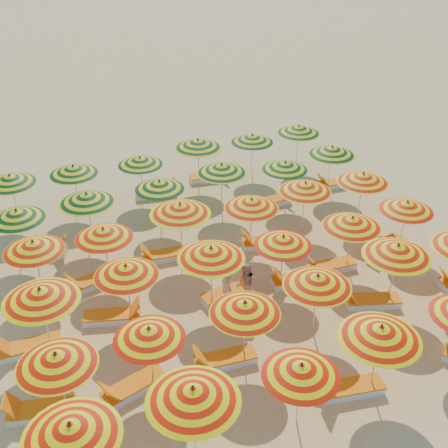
{
  "coord_description": "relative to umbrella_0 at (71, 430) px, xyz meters",
  "views": [
    {
      "loc": [
        -6.46,
        -14.25,
        11.33
      ],
      "look_at": [
        0.0,
        0.5,
        1.6
      ],
      "focal_mm": 45.0,
      "sensor_mm": 36.0,
      "label": 1
    }
  ],
  "objects": [
    {
      "name": "umbrella_28",
      "position": [
        10.28,
        9.65,
        -0.24
      ],
      "size": [
        1.91,
        1.91,
        1.94
      ],
      "color": "silver",
      "rests_on": "ground"
    },
    {
      "name": "umbrella_34",
      "position": [
        10.26,
        12.61,
        -0.18
      ],
      "size": [
        2.23,
        2.23,
        2.0
      ],
      "color": "silver",
      "rests_on": "ground"
    },
    {
      "name": "lounger_14",
      "position": [
        1.8,
        7.22,
        -1.79
      ],
      "size": [
        1.82,
        0.94,
        0.69
      ],
      "rotation": [
        0.0,
        0.0,
        3.36
      ],
      "color": "white",
      "rests_on": "ground"
    },
    {
      "name": "lounger_9",
      "position": [
        2.01,
        5.22,
        -1.79
      ],
      "size": [
        1.83,
        1.07,
        0.69
      ],
      "rotation": [
        0.0,
        0.0,
        -0.31
      ],
      "color": "white",
      "rests_on": "ground"
    },
    {
      "name": "beachgoer_a",
      "position": [
        5.49,
        4.65,
        -1.26
      ],
      "size": [
        0.34,
        0.5,
        1.37
      ],
      "primitive_type": "imported",
      "rotation": [
        0.0,
        0.0,
        4.69
      ],
      "color": "tan",
      "rests_on": "ground"
    },
    {
      "name": "umbrella_18",
      "position": [
        0.23,
        7.53,
        -0.17
      ],
      "size": [
        2.01,
        2.01,
        2.02
      ],
      "color": "silver",
      "rests_on": "ground"
    },
    {
      "name": "umbrella_20",
      "position": [
        5.08,
        7.6,
        0.02
      ],
      "size": [
        2.79,
        2.79,
        2.23
      ],
      "color": "silver",
      "rests_on": "ground"
    },
    {
      "name": "lounger_6",
      "position": [
        9.61,
        2.7,
        -1.79
      ],
      "size": [
        1.83,
        1.13,
        0.69
      ],
      "rotation": [
        0.0,
        0.0,
        2.8
      ],
      "color": "white",
      "rests_on": "ground"
    },
    {
      "name": "umbrella_12",
      "position": [
        0.07,
        4.71,
        0.02
      ],
      "size": [
        2.49,
        2.49,
        2.23
      ],
      "color": "silver",
      "rests_on": "ground"
    },
    {
      "name": "umbrella_15",
      "position": [
        7.49,
        4.75,
        -0.21
      ],
      "size": [
        2.0,
        2.0,
        1.97
      ],
      "color": "silver",
      "rests_on": "ground"
    },
    {
      "name": "ground",
      "position": [
        6.28,
        6.14,
        -1.94
      ],
      "size": [
        120.0,
        120.0,
        0.0
      ],
      "primitive_type": "plane",
      "color": "#DCB962",
      "rests_on": "ground"
    },
    {
      "name": "lounger_3",
      "position": [
        -0.53,
        2.44,
        -1.79
      ],
      "size": [
        1.82,
        0.99,
        0.69
      ],
      "rotation": [
        0.0,
        0.0,
        2.89
      ],
      "color": "white",
      "rests_on": "ground"
    },
    {
      "name": "umbrella_9",
      "position": [
        7.29,
        2.41,
        -0.1
      ],
      "size": [
        2.46,
        2.46,
        2.09
      ],
      "color": "silver",
      "rests_on": "ground"
    },
    {
      "name": "umbrella_23",
      "position": [
        12.29,
        7.24,
        -0.09
      ],
      "size": [
        2.62,
        2.62,
        2.11
      ],
      "color": "silver",
      "rests_on": "ground"
    },
    {
      "name": "lounger_10",
      "position": [
        5.64,
        4.85,
        -1.79
      ],
      "size": [
        1.79,
        0.77,
        0.69
      ],
      "rotation": [
        0.0,
        0.0,
        0.11
      ],
      "color": "white",
      "rests_on": "ground"
    },
    {
      "name": "lounger_16",
      "position": [
        8.08,
        7.07,
        -1.79
      ],
      "size": [
        1.81,
        0.91,
        0.69
      ],
      "rotation": [
        0.0,
        0.0,
        2.94
      ],
      "color": "white",
      "rests_on": "ground"
    },
    {
      "name": "lounger_8",
      "position": [
        -0.53,
        4.88,
        -1.79
      ],
      "size": [
        1.74,
        0.62,
        0.69
      ],
      "rotation": [
        0.0,
        0.0,
        3.12
      ],
      "color": "white",
      "rests_on": "ground"
    },
    {
      "name": "umbrella_27",
      "position": [
        7.71,
        10.14,
        -0.09
      ],
      "size": [
        2.49,
        2.49,
        2.11
      ],
      "color": "silver",
      "rests_on": "ground"
    },
    {
      "name": "umbrella_22",
      "position": [
        9.91,
        7.48,
        -0.1
      ],
      "size": [
        2.32,
        2.32,
        2.09
      ],
      "color": "silver",
      "rests_on": "ground"
    },
    {
      "name": "umbrella_17",
      "position": [
        12.52,
        4.95,
        -0.19
      ],
      "size": [
        2.38,
        2.38,
        1.99
      ],
      "color": "silver",
      "rests_on": "ground"
    },
    {
      "name": "umbrella_32",
      "position": [
        5.07,
        12.42,
        -0.23
      ],
      "size": [
        2.15,
        2.15,
        1.94
      ],
      "color": "silver",
      "rests_on": "ground"
    },
    {
      "name": "lounger_19",
      "position": [
        13.1,
        10.04,
        -1.79
      ],
      "size": [
        1.77,
        0.72,
        0.69
      ],
      "rotation": [
        0.0,
        0.0,
        3.06
      ],
      "color": "white",
      "rests_on": "ground"
    },
    {
      "name": "umbrella_31",
      "position": [
        2.39,
        12.43,
        -0.13
      ],
      "size": [
        2.05,
        2.05,
        2.06
      ],
      "color": "silver",
      "rests_on": "ground"
    },
    {
      "name": "umbrella_19",
      "position": [
        2.4,
        7.44,
        -0.18
      ],
      "size": [
        2.07,
        2.07,
        2.0
      ],
      "color": "silver",
      "rests_on": "ground"
    },
    {
      "name": "umbrella_3",
      "position": [
        7.52,
        -0.13,
        -0.01
      ],
      "size": [
        2.27,
        2.27,
        2.19
      ],
      "color": "silver",
      "rests_on": "ground"
    },
    {
      "name": "umbrella_7",
      "position": [
        2.35,
        2.35,
        -0.22
      ],
      "size": [
        2.38,
        2.38,
        1.96
      ],
      "color": "silver",
      "rests_on": "ground"
    },
    {
      "name": "umbrella_26",
      "position": [
        5.11,
        9.98,
        -0.2
      ],
      "size": [
        2.13,
        2.13,
        1.98
      ],
      "color": "silver",
      "rests_on": "ground"
    },
    {
      "name": "umbrella_16",
      "position": [
        10.05,
        4.71,
        -0.11
      ],
      "size": [
        2.1,
        2.1,
        2.08
      ],
      "color": "silver",
      "rests_on": "ground"
    },
    {
      "name": "beachgoer_b",
      "position": [
        6.02,
        4.36,
        -1.22
      ],
      "size": [
        0.59,
        0.74,
        1.45
      ],
      "primitive_type": "imported",
      "rotation": [
        0.0,
        0.0,
        4.65
      ],
      "color": "tan",
      "rests_on": "ground"
    },
    {
      "name": "lounger_17",
      "position": [
        0.57,
        9.68,
        -1.79
      ],
      "size": [
        1.82,
        1.2,
        0.69
      ],
      "rotation": [
        0.0,
        0.0,
        -0.39
      ],
      "color": "white",
      "rests_on": "ground"
    },
    {
      "name": "umbrella_2",
      "position": [
        5.2,
        -0.27,
        -0.2
      ],
      "size": [
        2.12,
        2.12,
        1.98
      ],
      "color": "silver",
      "rests_on": "ground"
    },
    {
      "name": "lounger_11",
      "position": [
        7.99,
        4.59,
        -1.79
      ],
      "size": [
        1.81,
        0.91,
        0.69
      ],
      "rotation": [
        0.0,
        0.0,
        2.94
      ],
      "color": "white",
      "rests_on": "ground"
    },
    {
      "name": "umbrella_13",
      "position": [
        2.51,
        5.11,
        -0.15
      ],
      "size": [
        2.46,
        2.46,
        2.04
      ],
      "color": "silver",
      "rests_on": "ground"
    },
    {
      "name": "lounger_20",
      "position": [
        5.67,
        12.31,
        -1.79
      ],
      "size": [
        1.81,
        0.87,
        0.69
      ],
      "rotation": [
        0.0,
        0.0,
        -0.18
      ],
      "color": "white",
      "rests_on": "ground"
    },
    {
      "name": "umbrella_35",
      "position": [
        12.55,
        12.51,
        -0.09
      ],
      "size": [
        2.35,
        2.35,
        2.1
      ],
      "color": "silver",
      "rests_on": "ground"
    },
    {
      "name": "lounger_12",
      "position": [
        9.45,
        4.8,
        -1.79
      ],
      "size": [
        1.77,
        0.72,
        0.69
      ],
      "rotation": [
        0.0,
        0.0,
        3.06
      ],
      "color": "white",
      "rests_on": "ground"
    },
    {
      "name": "umbrella_0",
      "position": [
        0.0,
        0.0,
        0.0
      ],
      "size": [
        2.53,
        2.53,
        2.21
      ],
      "color": "silver",
      "rests_on": "ground"
    },
    {
      "name": "umbrella_29",
      "position": [
        12.6,
        9.85,
        -0.08
      ],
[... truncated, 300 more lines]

